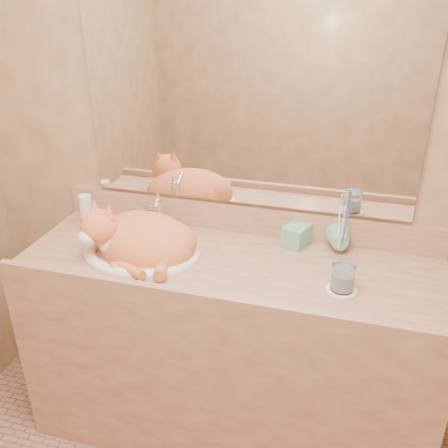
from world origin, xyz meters
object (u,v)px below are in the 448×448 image
(cat, at_px, (138,238))
(toothbrush_cup, at_px, (340,245))
(sink_basin, at_px, (141,237))
(water_glass, at_px, (343,277))
(vanity_counter, at_px, (228,351))
(soap_dispenser, at_px, (291,228))

(cat, height_order, toothbrush_cup, cat)
(sink_basin, height_order, cat, cat)
(sink_basin, relative_size, water_glass, 4.80)
(cat, relative_size, toothbrush_cup, 4.08)
(vanity_counter, height_order, toothbrush_cup, toothbrush_cup)
(water_glass, bearing_deg, sink_basin, 175.67)
(soap_dispenser, bearing_deg, sink_basin, -139.23)
(cat, xyz_separation_m, toothbrush_cup, (0.75, 0.19, -0.02))
(soap_dispenser, bearing_deg, water_glass, -25.93)
(toothbrush_cup, bearing_deg, vanity_counter, -157.05)
(cat, distance_m, toothbrush_cup, 0.78)
(vanity_counter, distance_m, water_glass, 0.65)
(soap_dispenser, distance_m, water_glass, 0.33)
(toothbrush_cup, relative_size, water_glass, 1.09)
(vanity_counter, xyz_separation_m, cat, (-0.35, -0.02, 0.49))
(cat, xyz_separation_m, water_glass, (0.78, -0.06, -0.01))
(sink_basin, relative_size, cat, 1.08)
(cat, xyz_separation_m, soap_dispenser, (0.56, 0.19, 0.03))
(toothbrush_cup, xyz_separation_m, water_glass, (0.03, -0.25, 0.01))
(vanity_counter, relative_size, toothbrush_cup, 15.56)
(soap_dispenser, relative_size, toothbrush_cup, 1.86)
(vanity_counter, distance_m, cat, 0.61)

